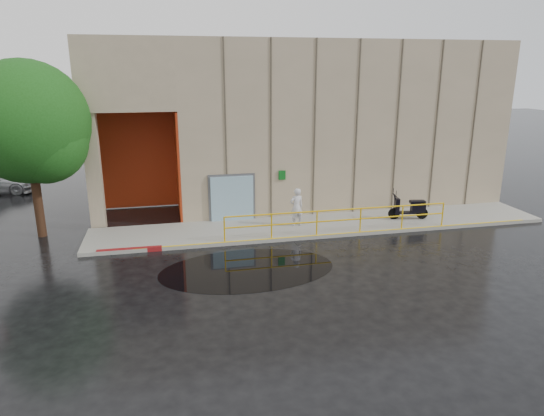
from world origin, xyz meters
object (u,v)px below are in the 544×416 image
(scooter, at_px, (409,202))
(tree_near, at_px, (31,127))
(red_curb, at_px, (130,250))
(person, at_px, (297,207))

(scooter, bearing_deg, tree_near, -175.28)
(red_curb, bearing_deg, scooter, 5.70)
(red_curb, distance_m, tree_near, 6.27)
(person, height_order, red_curb, person)
(red_curb, relative_size, tree_near, 0.34)
(red_curb, bearing_deg, tree_near, 142.63)
(scooter, height_order, tree_near, tree_near)
(scooter, distance_m, tree_near, 16.15)
(red_curb, xyz_separation_m, tree_near, (-3.52, 2.69, 4.44))
(scooter, bearing_deg, red_curb, -164.20)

